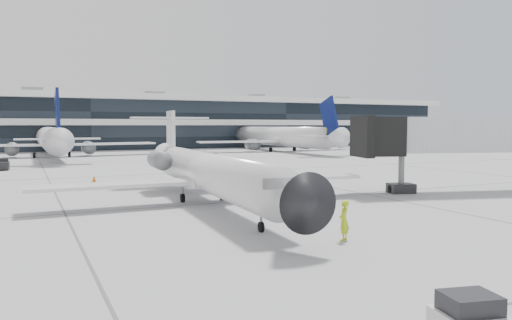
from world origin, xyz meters
TOP-DOWN VIEW (x-y plane):
  - ground at (0.00, 0.00)m, footprint 220.00×220.00m
  - terminal at (0.00, 82.00)m, footprint 170.00×22.00m
  - bg_jet_center at (-8.00, 55.00)m, footprint 32.00×40.00m
  - bg_jet_right at (32.00, 55.00)m, footprint 32.00×40.00m
  - regional_jet at (-1.65, 0.22)m, footprint 21.06×26.29m
  - jet_bridge at (18.91, -2.82)m, footprint 17.46×7.60m
  - ramp_worker at (0.26, -11.79)m, footprint 0.75×0.72m
  - traffic_cone at (-6.51, 15.59)m, footprint 0.39×0.39m
  - far_tug at (-14.03, 31.73)m, footprint 1.30×2.08m

SIDE VIEW (x-z plane):
  - ground at x=0.00m, z-range 0.00..0.00m
  - bg_jet_center at x=-8.00m, z-range -4.80..4.80m
  - bg_jet_right at x=32.00m, z-range -4.80..4.80m
  - traffic_cone at x=-6.51m, z-range -0.02..0.55m
  - far_tug at x=-14.03m, z-range -0.07..1.22m
  - ramp_worker at x=0.26m, z-range 0.00..1.74m
  - regional_jet at x=-1.65m, z-range -0.96..5.11m
  - jet_bridge at x=18.91m, z-range 1.30..6.97m
  - terminal at x=0.00m, z-range 0.00..10.00m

